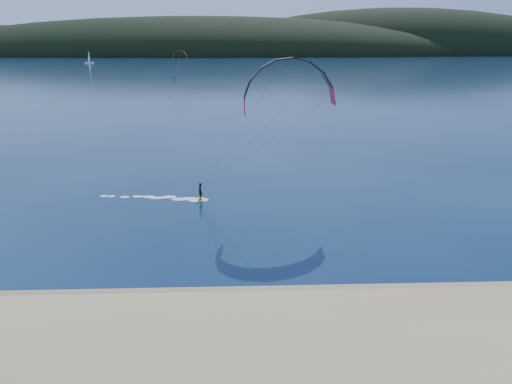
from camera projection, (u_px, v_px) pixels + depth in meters
ground at (215, 342)px, 24.77m from camera, size 1800.00×1800.00×0.00m
wet_sand at (218, 297)px, 29.06m from camera, size 220.00×2.50×0.10m
headland at (236, 55)px, 737.06m from camera, size 1200.00×310.00×140.00m
kitesurfer_near at (284, 108)px, 41.43m from camera, size 22.92×6.85×12.86m
kitesurfer_far at (180, 59)px, 206.45m from camera, size 6.92×5.06×11.27m
sailboat at (89, 62)px, 406.94m from camera, size 7.15×4.69×10.36m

